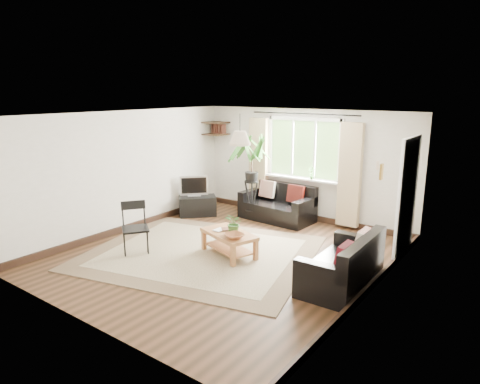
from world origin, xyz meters
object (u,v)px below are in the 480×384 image
Objects in this scene: coffee_table at (229,244)px; folding_chair at (135,230)px; sofa_back at (277,203)px; tv_stand at (198,206)px; palm_stand at (252,178)px; sofa_right at (341,261)px.

folding_chair is (-1.30, -0.94, 0.25)m from coffee_table.
sofa_back is 1.55× the size of coffee_table.
coffee_table is at bearing -18.51° from folding_chair.
folding_chair reaches higher than tv_stand.
folding_chair is at bearing -97.68° from palm_stand.
sofa_back is 1.73× the size of folding_chair.
sofa_back reaches higher than tv_stand.
palm_stand is at bearing 114.54° from coffee_table.
sofa_right is 1.69× the size of folding_chair.
palm_stand reaches higher than tv_stand.
palm_stand is at bearing -24.40° from tv_stand.
folding_chair is at bearing -118.90° from tv_stand.
sofa_right is at bearing 1.64° from coffee_table.
palm_stand is (-2.92, 1.92, 0.57)m from sofa_right.
coffee_table is 0.55× the size of palm_stand.
coffee_table is at bearing -65.46° from palm_stand.
folding_chair is (-0.87, -3.20, 0.09)m from sofa_back.
sofa_right is 3.54m from palm_stand.
sofa_right reaches higher than tv_stand.
palm_stand reaches higher than folding_chair.
folding_chair is at bearing -101.96° from sofa_back.
sofa_back is 1.82m from tv_stand.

